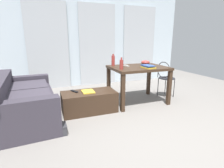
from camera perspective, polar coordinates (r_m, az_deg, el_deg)
ground_plane at (r=3.67m, az=4.55°, el=-7.12°), size 8.02×8.02×0.00m
wall_back at (r=5.35m, az=-4.96°, el=14.44°), size 5.34×0.10×2.70m
curtains at (r=5.27m, az=-4.65°, el=12.24°), size 3.80×0.03×2.29m
couch at (r=3.41m, az=-26.50°, el=-5.08°), size 1.01×1.90×0.73m
coffee_table at (r=3.37m, az=-7.37°, el=-5.70°), size 0.99×0.50×0.38m
craft_table at (r=3.78m, az=8.39°, el=3.93°), size 1.14×0.88×0.78m
wire_chair at (r=4.27m, az=16.75°, el=2.71°), size 0.37×0.39×0.84m
bottle_near at (r=3.38m, az=3.05°, el=6.35°), size 0.07×0.07×0.22m
bottle_far at (r=3.85m, az=0.37°, el=7.61°), size 0.07×0.07×0.25m
bowl at (r=4.13m, az=10.69°, el=6.90°), size 0.20×0.20×0.09m
book_stack at (r=3.60m, az=11.51°, el=5.52°), size 0.22×0.29×0.06m
tv_remote_on_table at (r=3.76m, az=4.55°, el=5.89°), size 0.07×0.17×0.02m
tv_remote_primary at (r=3.36m, az=-12.04°, el=-2.31°), size 0.12×0.19×0.02m
magazine at (r=3.31m, az=-7.71°, el=-2.41°), size 0.22×0.27×0.02m
shoebox at (r=2.75m, az=-18.10°, el=-13.95°), size 0.35×0.21×0.14m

